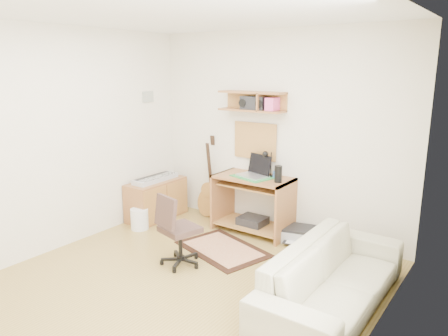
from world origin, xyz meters
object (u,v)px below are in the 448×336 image
Objects in this scene: task_chair at (180,229)px; cabinet at (156,199)px; desk at (253,204)px; printer at (298,234)px; sofa at (334,268)px.

cabinet is at bearing 157.97° from task_chair.
desk is at bearing 13.82° from cabinet.
printer is 0.23× the size of sofa.
printer is (0.63, 0.07, -0.29)m from desk.
desk is 0.51× the size of sofa.
task_chair is 0.92× the size of cabinet.
sofa is (0.92, -1.20, 0.30)m from printer.
cabinet is 2.10m from printer.
task_chair reaches higher than desk.
desk is 1.29m from task_chair.
desk reaches higher than cabinet.
task_chair is at bearing -96.13° from desk.
printer is at bearing 74.68° from task_chair.
sofa reaches higher than printer.
cabinet is at bearing -166.18° from desk.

